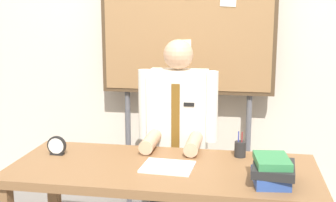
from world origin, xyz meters
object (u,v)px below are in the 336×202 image
(book_stack, at_px, (272,170))
(pen_holder, at_px, (240,149))
(person, at_px, (178,148))
(open_notebook, at_px, (168,167))
(desk_clock, at_px, (57,146))
(desk, at_px, (163,180))
(bulletin_board, at_px, (187,25))

(book_stack, height_order, pen_holder, pen_holder)
(person, relative_size, open_notebook, 4.91)
(open_notebook, relative_size, desk_clock, 2.42)
(desk, height_order, bulletin_board, bulletin_board)
(person, relative_size, book_stack, 4.99)
(person, bearing_deg, open_notebook, -86.82)
(desk, xyz_separation_m, bulletin_board, (0.00, 1.01, 0.86))
(open_notebook, bearing_deg, pen_holder, 34.20)
(book_stack, xyz_separation_m, open_notebook, (-0.57, 0.13, -0.06))
(person, xyz_separation_m, desk_clock, (-0.69, -0.47, 0.12))
(desk, height_order, book_stack, book_stack)
(open_notebook, xyz_separation_m, pen_holder, (0.40, 0.27, 0.04))
(bulletin_board, bearing_deg, desk, -90.01)
(bulletin_board, relative_size, book_stack, 7.32)
(pen_holder, bearing_deg, person, 144.45)
(bulletin_board, distance_m, desk_clock, 1.35)
(bulletin_board, distance_m, open_notebook, 1.29)
(desk_clock, bearing_deg, open_notebook, -8.94)
(desk_clock, bearing_deg, pen_holder, 8.11)
(person, xyz_separation_m, book_stack, (0.60, -0.72, 0.14))
(bulletin_board, xyz_separation_m, desk_clock, (-0.69, -0.92, -0.72))
(bulletin_board, height_order, book_stack, bulletin_board)
(book_stack, bearing_deg, person, 130.15)
(person, height_order, desk_clock, person)
(desk, relative_size, pen_holder, 11.03)
(pen_holder, bearing_deg, bulletin_board, 119.76)
(open_notebook, relative_size, pen_holder, 1.81)
(desk, xyz_separation_m, person, (0.00, 0.56, 0.02))
(desk, relative_size, desk_clock, 14.77)
(desk, bearing_deg, bulletin_board, 89.99)
(open_notebook, bearing_deg, desk, 148.38)
(bulletin_board, xyz_separation_m, book_stack, (0.60, -1.17, -0.70))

